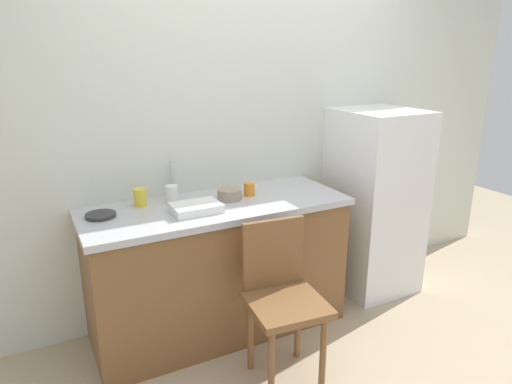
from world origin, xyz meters
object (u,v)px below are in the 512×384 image
Objects in this scene: chair at (282,294)px; terracotta_bowl at (229,194)px; refrigerator at (374,202)px; hotplate at (101,215)px; dish_tray at (196,208)px; cup_white at (172,194)px; cup_orange at (249,189)px; cup_yellow at (140,197)px.

chair is 5.89× the size of terracotta_bowl.
chair is (-1.14, -0.58, -0.18)m from refrigerator.
hotplate is at bearing 176.92° from terracotta_bowl.
terracotta_bowl is at bearing 98.65° from chair.
dish_tray is 2.58× the size of cup_white.
cup_orange is (-1.03, 0.04, 0.23)m from refrigerator.
hotplate is 1.61× the size of cup_yellow.
cup_orange is at bearing 177.60° from refrigerator.
cup_orange is (0.42, 0.14, 0.02)m from dish_tray.
cup_yellow is (0.25, 0.09, 0.04)m from hotplate.
cup_orange is at bearing -10.59° from cup_white.
refrigerator is 1.05m from cup_orange.
cup_yellow is at bearing 174.55° from refrigerator.
cup_orange is at bearing 85.30° from chair.
cup_white reaches higher than dish_tray.
dish_tray is at bearing 127.66° from chair.
terracotta_bowl is at bearing 178.59° from refrigerator.
cup_yellow is (-1.70, 0.16, 0.24)m from refrigerator.
refrigerator is 9.05× the size of terracotta_bowl.
chair is at bearing -100.42° from cup_orange.
dish_tray is 0.30m from terracotta_bowl.
terracotta_bowl is (0.27, 0.13, 0.01)m from dish_tray.
terracotta_bowl is 0.15m from cup_orange.
cup_yellow is (-0.56, 0.74, 0.43)m from chair.
cup_white is at bearing -8.53° from cup_yellow.
dish_tray is 0.24m from cup_white.
cup_orange is 0.78× the size of cup_white.
terracotta_bowl reaches higher than chair.
cup_white reaches higher than hotplate.
cup_yellow reaches higher than cup_orange.
chair is 8.21× the size of cup_white.
dish_tray is at bearing -176.10° from refrigerator.
chair is 8.41× the size of cup_yellow.
dish_tray is 0.54m from hotplate.
dish_tray is at bearing -73.18° from cup_white.
terracotta_bowl is (-1.17, 0.03, 0.22)m from refrigerator.
refrigerator is at bearing -2.40° from cup_orange.
cup_white reaches higher than cup_yellow.
cup_white reaches higher than cup_orange.
chair is at bearing -53.00° from cup_yellow.
cup_white is at bearing 8.22° from hotplate.
dish_tray is (-0.30, 0.48, 0.40)m from chair.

